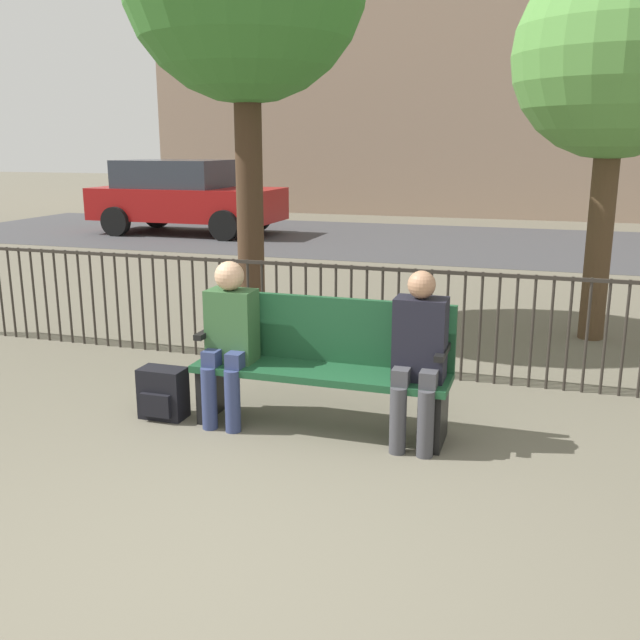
# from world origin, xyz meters

# --- Properties ---
(ground_plane) EXTENTS (80.00, 80.00, 0.00)m
(ground_plane) POSITION_xyz_m (0.00, 0.00, 0.00)
(ground_plane) COLOR #605B4C
(park_bench) EXTENTS (1.81, 0.45, 0.92)m
(park_bench) POSITION_xyz_m (0.00, 1.85, 0.50)
(park_bench) COLOR #194728
(park_bench) RESTS_ON ground
(seated_person_0) EXTENTS (0.34, 0.39, 1.18)m
(seated_person_0) POSITION_xyz_m (-0.66, 1.72, 0.66)
(seated_person_0) COLOR navy
(seated_person_0) RESTS_ON ground
(seated_person_1) EXTENTS (0.34, 0.39, 1.18)m
(seated_person_1) POSITION_xyz_m (0.69, 1.72, 0.66)
(seated_person_1) COLOR #3D3D42
(seated_person_1) RESTS_ON ground
(backpack) EXTENTS (0.34, 0.23, 0.38)m
(backpack) POSITION_xyz_m (-1.17, 1.63, 0.19)
(backpack) COLOR black
(backpack) RESTS_ON ground
(fence_railing) EXTENTS (9.01, 0.03, 0.95)m
(fence_railing) POSITION_xyz_m (-0.02, 3.16, 0.56)
(fence_railing) COLOR #2D2823
(fence_railing) RESTS_ON ground
(tree_0) EXTENTS (1.96, 1.96, 3.78)m
(tree_0) POSITION_xyz_m (1.94, 4.97, 2.77)
(tree_0) COLOR #4C3823
(tree_0) RESTS_ON ground
(street_surface) EXTENTS (24.00, 6.00, 0.01)m
(street_surface) POSITION_xyz_m (0.00, 12.00, 0.00)
(street_surface) COLOR #3D3D3F
(street_surface) RESTS_ON ground
(parked_car_0) EXTENTS (4.20, 1.94, 1.62)m
(parked_car_0) POSITION_xyz_m (-6.37, 11.63, 0.84)
(parked_car_0) COLOR maroon
(parked_car_0) RESTS_ON ground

